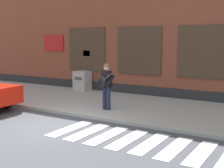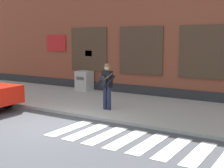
% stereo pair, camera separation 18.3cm
% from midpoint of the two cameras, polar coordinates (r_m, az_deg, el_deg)
% --- Properties ---
extents(ground_plane, '(160.00, 160.00, 0.00)m').
position_cam_midpoint_polar(ground_plane, '(10.28, -11.51, -7.65)').
color(ground_plane, '#424449').
extents(sidewalk, '(28.00, 4.80, 0.11)m').
position_cam_midpoint_polar(sidewalk, '(13.24, -0.17, -3.67)').
color(sidewalk, '#9E9E99').
rests_on(sidewalk, ground).
extents(building_backdrop, '(28.00, 4.06, 9.16)m').
position_cam_midpoint_polar(building_backdrop, '(16.95, 7.87, 14.20)').
color(building_backdrop, brown).
rests_on(building_backdrop, ground).
extents(crosswalk, '(5.20, 1.90, 0.01)m').
position_cam_midpoint_polar(crosswalk, '(8.69, 4.29, -10.44)').
color(crosswalk, silver).
rests_on(crosswalk, ground).
extents(busker, '(0.71, 0.56, 1.75)m').
position_cam_midpoint_polar(busker, '(11.77, -1.58, 0.03)').
color(busker, '#1E233D').
rests_on(busker, sidewalk).
extents(utility_box, '(0.77, 0.71, 1.02)m').
position_cam_midpoint_polar(utility_box, '(16.45, -5.76, 0.61)').
color(utility_box, '#ADADA8').
rests_on(utility_box, sidewalk).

